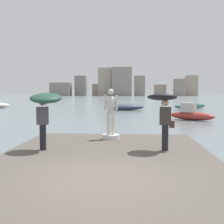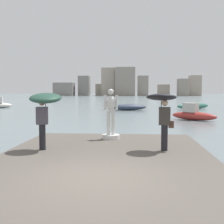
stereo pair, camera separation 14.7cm
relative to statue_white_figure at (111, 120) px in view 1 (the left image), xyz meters
The scene contains 9 objects.
ground_plane 34.55m from the statue_white_figure, 89.90° to the left, with size 400.00×400.00×0.00m, color slate.
pier 3.67m from the statue_white_figure, 88.99° to the right, with size 6.79×9.85×0.40m, color #564F47.
statue_white_figure is the anchor object (origin of this frame).
onlooker_left 3.30m from the statue_white_figure, 130.64° to the right, with size 1.23×1.26×2.02m.
onlooker_right 3.08m from the statue_white_figure, 49.87° to the right, with size 1.14×1.16×1.98m.
boat_near 24.15m from the statue_white_figure, 89.30° to the left, with size 4.75×2.19×0.75m.
boat_mid 13.55m from the statue_white_figure, 64.25° to the left, with size 3.72×3.19×1.42m.
boat_leftward 28.39m from the statue_white_figure, 71.83° to the left, with size 5.13×3.72×0.84m.
distant_skyline 130.59m from the statue_white_figure, 91.53° to the left, with size 71.86×14.11×13.63m.
Camera 1 is at (0.74, -6.67, 2.43)m, focal length 46.48 mm.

